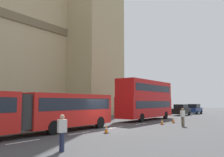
{
  "coord_description": "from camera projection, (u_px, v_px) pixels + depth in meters",
  "views": [
    {
      "loc": [
        -15.84,
        -12.26,
        2.29
      ],
      "look_at": [
        9.34,
        5.9,
        5.3
      ],
      "focal_mm": 38.34,
      "sensor_mm": 36.0,
      "label": 1
    }
  ],
  "objects": [
    {
      "name": "ground_plane",
      "position": [
        104.0,
        130.0,
        19.7
      ],
      "size": [
        160.0,
        160.0,
        0.0
      ],
      "primitive_type": "plane",
      "color": "#424244"
    },
    {
      "name": "articulated_bus",
      "position": [
        17.0,
        110.0,
        15.59
      ],
      "size": [
        17.58,
        2.54,
        2.9
      ],
      "color": "red",
      "rests_on": "ground_plane"
    },
    {
      "name": "traffic_cone_east",
      "position": [
        173.0,
        120.0,
        25.81
      ],
      "size": [
        0.36,
        0.36,
        0.58
      ],
      "color": "black",
      "rests_on": "ground_plane"
    },
    {
      "name": "sedan_lead",
      "position": [
        181.0,
        110.0,
        40.27
      ],
      "size": [
        4.4,
        1.86,
        1.85
      ],
      "color": "black",
      "rests_on": "ground_plane"
    },
    {
      "name": "pedestrian_by_kerb",
      "position": [
        183.0,
        116.0,
        22.43
      ],
      "size": [
        0.46,
        0.38,
        1.69
      ],
      "color": "#726651",
      "rests_on": "ground_plane"
    },
    {
      "name": "traffic_cone_middle",
      "position": [
        162.0,
        122.0,
        23.88
      ],
      "size": [
        0.36,
        0.36,
        0.58
      ],
      "color": "black",
      "rests_on": "ground_plane"
    },
    {
      "name": "traffic_cone_west",
      "position": [
        106.0,
        129.0,
        17.4
      ],
      "size": [
        0.36,
        0.36,
        0.58
      ],
      "color": "black",
      "rests_on": "ground_plane"
    },
    {
      "name": "lane_centre_marking",
      "position": [
        55.0,
        137.0,
        15.51
      ],
      "size": [
        25.2,
        0.16,
        0.01
      ],
      "color": "silver",
      "rests_on": "ground_plane"
    },
    {
      "name": "pedestrian_near_cones",
      "position": [
        62.0,
        131.0,
        11.12
      ],
      "size": [
        0.46,
        0.37,
        1.69
      ],
      "color": "#262D4C",
      "rests_on": "ground_plane"
    },
    {
      "name": "double_decker_bus",
      "position": [
        146.0,
        98.0,
        30.25
      ],
      "size": [
        10.45,
        2.54,
        4.9
      ],
      "color": "red",
      "rests_on": "ground_plane"
    },
    {
      "name": "sedan_trailing",
      "position": [
        194.0,
        109.0,
        45.29
      ],
      "size": [
        4.4,
        1.86,
        1.85
      ],
      "color": "navy",
      "rests_on": "ground_plane"
    }
  ]
}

